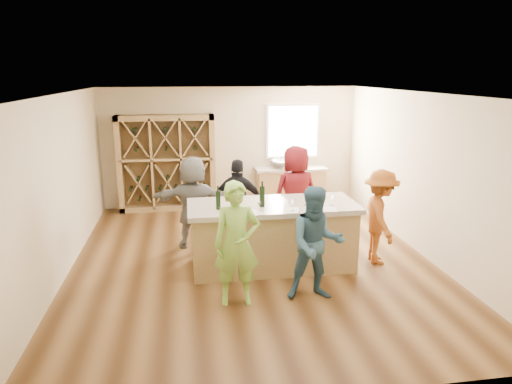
{
  "coord_description": "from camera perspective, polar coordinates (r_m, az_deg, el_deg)",
  "views": [
    {
      "loc": [
        -1.05,
        -7.21,
        3.14
      ],
      "look_at": [
        0.1,
        0.2,
        1.15
      ],
      "focal_mm": 32.0,
      "sensor_mm": 36.0,
      "label": 1
    }
  ],
  "objects": [
    {
      "name": "person_far_mid",
      "position": [
        8.39,
        -2.2,
        -1.32
      ],
      "size": [
        1.03,
        0.7,
        1.61
      ],
      "primitive_type": "imported",
      "rotation": [
        0.0,
        0.0,
        2.9
      ],
      "color": "black",
      "rests_on": "floor"
    },
    {
      "name": "wine_glass_a",
      "position": [
        6.81,
        0.37,
        -2.02
      ],
      "size": [
        0.07,
        0.07,
        0.16
      ],
      "primitive_type": "cone",
      "rotation": [
        0.0,
        0.0,
        0.26
      ],
      "color": "white",
      "rests_on": "tasting_counter_top"
    },
    {
      "name": "wine_glass_b",
      "position": [
        6.95,
        4.58,
        -1.68
      ],
      "size": [
        0.07,
        0.07,
        0.18
      ],
      "primitive_type": "cone",
      "rotation": [
        0.0,
        0.0,
        -0.09
      ],
      "color": "white",
      "rests_on": "tasting_counter_top"
    },
    {
      "name": "tasting_menu_c",
      "position": [
        7.14,
        9.07,
        -2.08
      ],
      "size": [
        0.28,
        0.35,
        0.0
      ],
      "primitive_type": "cube",
      "rotation": [
        0.0,
        0.0,
        -0.17
      ],
      "color": "white",
      "rests_on": "tasting_counter_top"
    },
    {
      "name": "wine_glass_e",
      "position": [
        7.3,
        9.48,
        -1.07
      ],
      "size": [
        0.08,
        0.08,
        0.16
      ],
      "primitive_type": "cone",
      "rotation": [
        0.0,
        0.0,
        -0.3
      ],
      "color": "white",
      "rests_on": "tasting_counter_top"
    },
    {
      "name": "tasting_counter_top",
      "position": [
        7.34,
        2.1,
        -1.78
      ],
      "size": [
        2.72,
        1.12,
        0.08
      ],
      "primitive_type": "cube",
      "color": "#A69A88",
      "rests_on": "tasting_counter_base"
    },
    {
      "name": "back_counter_top",
      "position": [
        10.93,
        4.34,
        2.92
      ],
      "size": [
        1.7,
        0.62,
        0.06
      ],
      "primitive_type": "cube",
      "color": "#A69A88",
      "rests_on": "back_counter_base"
    },
    {
      "name": "sink",
      "position": [
        10.86,
        3.32,
        3.53
      ],
      "size": [
        0.54,
        0.54,
        0.19
      ],
      "primitive_type": "imported",
      "color": "silver",
      "rests_on": "back_counter_top"
    },
    {
      "name": "wall_back",
      "position": [
        10.95,
        -3.21,
        5.68
      ],
      "size": [
        6.0,
        0.1,
        2.8
      ],
      "primitive_type": "cube",
      "color": "beige",
      "rests_on": "ground"
    },
    {
      "name": "wine_glass_d",
      "position": [
        7.26,
        6.22,
        -0.9
      ],
      "size": [
        0.1,
        0.1,
        0.2
      ],
      "primitive_type": "cone",
      "rotation": [
        0.0,
        0.0,
        -0.38
      ],
      "color": "white",
      "rests_on": "tasting_counter_top"
    },
    {
      "name": "tasting_menu_b",
      "position": [
        7.01,
        4.41,
        -2.27
      ],
      "size": [
        0.31,
        0.36,
        0.0
      ],
      "primitive_type": "cube",
      "rotation": [
        0.0,
        0.0,
        -0.29
      ],
      "color": "white",
      "rests_on": "tasting_counter_top"
    },
    {
      "name": "ceiling",
      "position": [
        7.3,
        -0.55,
        12.58
      ],
      "size": [
        6.0,
        7.0,
        0.1
      ],
      "primitive_type": "cube",
      "color": "white",
      "rests_on": "ground"
    },
    {
      "name": "wine_bottle_a",
      "position": [
        7.02,
        -4.75,
        -1.02
      ],
      "size": [
        0.09,
        0.09,
        0.29
      ],
      "primitive_type": "cylinder",
      "rotation": [
        0.0,
        0.0,
        0.33
      ],
      "color": "black",
      "rests_on": "tasting_counter_top"
    },
    {
      "name": "person_near_left",
      "position": [
        6.23,
        -2.42,
        -6.51
      ],
      "size": [
        0.66,
        0.5,
        1.74
      ],
      "primitive_type": "imported",
      "rotation": [
        0.0,
        0.0,
        -0.05
      ],
      "color": "#8CC64C",
      "rests_on": "floor"
    },
    {
      "name": "wine_rack",
      "position": [
        10.69,
        -11.08,
        3.57
      ],
      "size": [
        2.2,
        0.45,
        2.2
      ],
      "primitive_type": "cube",
      "color": "#9C7D4A",
      "rests_on": "floor"
    },
    {
      "name": "window_pane",
      "position": [
        11.04,
        4.66,
        7.56
      ],
      "size": [
        1.18,
        0.01,
        1.18
      ],
      "primitive_type": "cube",
      "color": "white",
      "rests_on": "wall_back"
    },
    {
      "name": "wall_front",
      "position": [
        4.19,
        6.6,
        -9.76
      ],
      "size": [
        6.0,
        0.1,
        2.8
      ],
      "primitive_type": "cube",
      "color": "beige",
      "rests_on": "ground"
    },
    {
      "name": "person_far_right",
      "position": [
        8.61,
        4.98,
        -0.2
      ],
      "size": [
        1.0,
        0.76,
        1.82
      ],
      "primitive_type": "imported",
      "rotation": [
        0.0,
        0.0,
        3.36
      ],
      "color": "#590F14",
      "rests_on": "floor"
    },
    {
      "name": "tasting_counter_base",
      "position": [
        7.51,
        2.06,
        -5.73
      ],
      "size": [
        2.6,
        1.0,
        1.0
      ],
      "primitive_type": "cube",
      "color": "#9C7D4A",
      "rests_on": "floor"
    },
    {
      "name": "wall_left",
      "position": [
        7.69,
        -23.64,
        0.51
      ],
      "size": [
        0.1,
        7.0,
        2.8
      ],
      "primitive_type": "cube",
      "color": "beige",
      "rests_on": "ground"
    },
    {
      "name": "person_server",
      "position": [
        7.86,
        15.24,
        -3.01
      ],
      "size": [
        0.61,
        1.09,
        1.6
      ],
      "primitive_type": "imported",
      "rotation": [
        0.0,
        0.0,
        1.44
      ],
      "color": "#994C19",
      "rests_on": "floor"
    },
    {
      "name": "wine_bottle_e",
      "position": [
        7.13,
        0.78,
        -0.56
      ],
      "size": [
        0.09,
        0.09,
        0.33
      ],
      "primitive_type": "cylinder",
      "rotation": [
        0.0,
        0.0,
        0.09
      ],
      "color": "black",
      "rests_on": "tasting_counter_top"
    },
    {
      "name": "floor",
      "position": [
        7.96,
        -0.5,
        -8.78
      ],
      "size": [
        6.0,
        7.0,
        0.1
      ],
      "primitive_type": "cube",
      "color": "brown",
      "rests_on": "ground"
    },
    {
      "name": "faucet",
      "position": [
        11.03,
        3.13,
        4.0
      ],
      "size": [
        0.02,
        0.02,
        0.3
      ],
      "primitive_type": "cylinder",
      "color": "silver",
      "rests_on": "back_counter_top"
    },
    {
      "name": "tasting_menu_a",
      "position": [
        6.86,
        -0.49,
        -2.59
      ],
      "size": [
        0.35,
        0.39,
        0.0
      ],
      "primitive_type": "cube",
      "rotation": [
        0.0,
        0.0,
        0.42
      ],
      "color": "white",
      "rests_on": "tasting_counter_top"
    },
    {
      "name": "window_frame",
      "position": [
        11.07,
        4.62,
        7.59
      ],
      "size": [
        1.3,
        0.06,
        1.3
      ],
      "primitive_type": "cube",
      "color": "white",
      "rests_on": "wall_back"
    },
    {
      "name": "back_counter_base",
      "position": [
        11.03,
        4.29,
        0.59
      ],
      "size": [
        1.6,
        0.58,
        0.86
      ],
      "primitive_type": "cube",
      "color": "#9C7D4A",
      "rests_on": "floor"
    },
    {
      "name": "wine_bottle_c",
      "position": [
        7.08,
        -2.46,
        -0.95
      ],
      "size": [
        0.07,
        0.07,
        0.27
      ],
      "primitive_type": "cylinder",
      "rotation": [
        0.0,
        0.0,
        -0.08
      ],
      "color": "black",
      "rests_on": "tasting_counter_top"
    },
    {
      "name": "person_far_left",
      "position": [
        8.32,
        -7.79,
        -1.26
      ],
      "size": [
        1.66,
        0.86,
        1.7
      ],
      "primitive_type": "imported",
      "rotation": [
        0.0,
        0.0,
        2.94
      ],
      "color": "slate",
      "rests_on": "floor"
    },
    {
      "name": "wall_right",
      "position": [
        8.48,
        20.35,
        2.07
      ],
      "size": [
        0.1,
        7.0,
        2.8
      ],
      "primitive_type": "cube",
      "color": "beige",
      "rests_on": "ground"
    },
    {
      "name": "wine_glass_c",
      "position": [
        7.07,
        8.28,
        -1.5
      ],
      "size": [
        0.08,
        0.08,
        0.18
      ],
      "primitive_type": "cone",
      "rotation": [
        0.0,
        0.0,
        -0.24
      ],
      "color": "white",
      "rests_on": "tasting_counter_top"
    },
    {
      "name": "person_near_right",
      "position": [
        6.42,
        7.57,
        -6.47
      ],
      "size": [
        0.82,
        0.49,
        1.63
      ],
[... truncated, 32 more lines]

